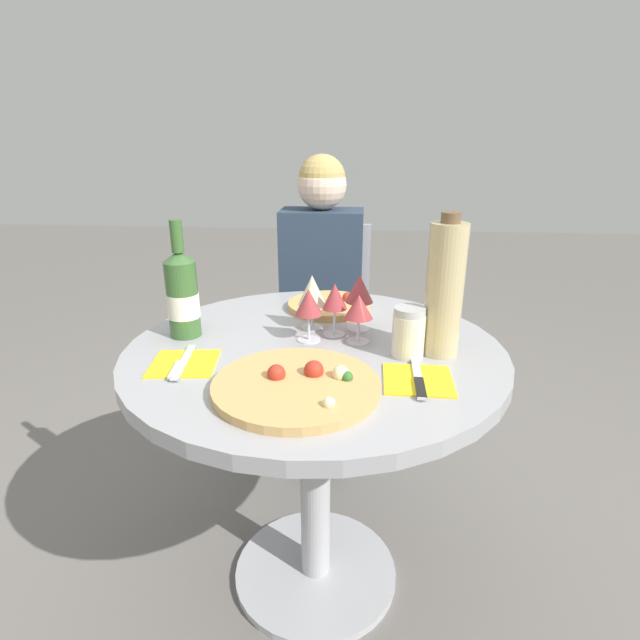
{
  "coord_description": "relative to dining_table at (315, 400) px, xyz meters",
  "views": [
    {
      "loc": [
        0.12,
        -1.16,
        1.27
      ],
      "look_at": [
        0.02,
        -0.08,
        0.86
      ],
      "focal_mm": 28.0,
      "sensor_mm": 36.0,
      "label": 1
    }
  ],
  "objects": [
    {
      "name": "sugar_shaker",
      "position": [
        0.23,
        -0.04,
        0.22
      ],
      "size": [
        0.08,
        0.08,
        0.12
      ],
      "color": "silver",
      "rests_on": "dining_table"
    },
    {
      "name": "wine_glass_back_right",
      "position": [
        0.11,
        0.13,
        0.27
      ],
      "size": [
        0.08,
        0.08,
        0.16
      ],
      "color": "silver",
      "rests_on": "dining_table"
    },
    {
      "name": "ground_plane",
      "position": [
        0.0,
        0.0,
        -0.61
      ],
      "size": [
        12.0,
        12.0,
        0.0
      ],
      "primitive_type": "plane",
      "color": "slate",
      "rests_on": "ground"
    },
    {
      "name": "wine_glass_center",
      "position": [
        0.04,
        0.08,
        0.26
      ],
      "size": [
        0.07,
        0.07,
        0.14
      ],
      "color": "silver",
      "rests_on": "dining_table"
    },
    {
      "name": "wine_glass_front_right",
      "position": [
        0.11,
        0.04,
        0.25
      ],
      "size": [
        0.07,
        0.07,
        0.13
      ],
      "color": "silver",
      "rests_on": "dining_table"
    },
    {
      "name": "tall_carafe",
      "position": [
        0.31,
        -0.01,
        0.32
      ],
      "size": [
        0.09,
        0.09,
        0.34
      ],
      "color": "tan",
      "rests_on": "dining_table"
    },
    {
      "name": "place_setting_left",
      "position": [
        -0.3,
        -0.14,
        0.16
      ],
      "size": [
        0.17,
        0.19,
        0.01
      ],
      "color": "yellow",
      "rests_on": "dining_table"
    },
    {
      "name": "seated_diner",
      "position": [
        -0.05,
        0.72,
        -0.05
      ],
      "size": [
        0.32,
        0.41,
        1.21
      ],
      "rotation": [
        0.0,
        0.0,
        3.14
      ],
      "color": "#28384C",
      "rests_on": "ground_plane"
    },
    {
      "name": "wine_glass_front_left",
      "position": [
        -0.02,
        0.04,
        0.26
      ],
      "size": [
        0.07,
        0.07,
        0.14
      ],
      "color": "silver",
      "rests_on": "dining_table"
    },
    {
      "name": "pizza_large",
      "position": [
        -0.01,
        -0.23,
        0.17
      ],
      "size": [
        0.36,
        0.36,
        0.05
      ],
      "color": "tan",
      "rests_on": "dining_table"
    },
    {
      "name": "wine_bottle",
      "position": [
        -0.35,
        0.04,
        0.27
      ],
      "size": [
        0.08,
        0.08,
        0.31
      ],
      "color": "#38602D",
      "rests_on": "dining_table"
    },
    {
      "name": "wine_glass_back_left",
      "position": [
        -0.02,
        0.13,
        0.26
      ],
      "size": [
        0.08,
        0.08,
        0.15
      ],
      "color": "silver",
      "rests_on": "dining_table"
    },
    {
      "name": "pizza_small_far",
      "position": [
        0.02,
        0.3,
        0.17
      ],
      "size": [
        0.25,
        0.25,
        0.05
      ],
      "color": "tan",
      "rests_on": "dining_table"
    },
    {
      "name": "dining_table",
      "position": [
        0.0,
        0.0,
        0.0
      ],
      "size": [
        0.96,
        0.96,
        0.76
      ],
      "color": "#B2B2B7",
      "rests_on": "ground_plane"
    },
    {
      "name": "place_setting_right",
      "position": [
        0.24,
        -0.17,
        0.16
      ],
      "size": [
        0.15,
        0.19,
        0.01
      ],
      "color": "yellow",
      "rests_on": "dining_table"
    },
    {
      "name": "chair_behind_diner",
      "position": [
        -0.05,
        0.86,
        -0.15
      ],
      "size": [
        0.39,
        0.39,
        0.91
      ],
      "rotation": [
        0.0,
        0.0,
        3.14
      ],
      "color": "#ADADB2",
      "rests_on": "ground_plane"
    }
  ]
}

